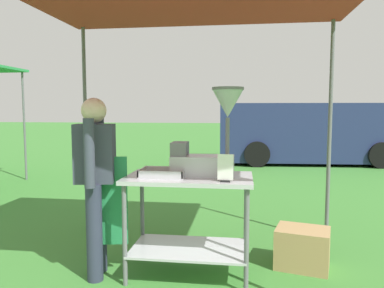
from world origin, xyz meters
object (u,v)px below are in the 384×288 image
object	(u,v)px
donut_tray	(163,174)
donut_fryer	(210,141)
stall_canopy	(190,3)
supply_crate	(302,248)
donut_cart	(189,204)
van_navy	(310,132)
vendor	(96,177)
menu_sign	(225,170)

from	to	relation	value
donut_tray	donut_fryer	distance (m)	0.52
donut_fryer	stall_canopy	bearing A→B (deg)	165.49
donut_fryer	supply_crate	world-z (taller)	donut_fryer
donut_cart	supply_crate	xyz separation A→B (m)	(1.05, 0.30, -0.47)
donut_fryer	supply_crate	xyz separation A→B (m)	(0.87, 0.25, -1.04)
donut_cart	supply_crate	size ratio (longest dim) A/B	1.99
van_navy	vendor	bearing A→B (deg)	-112.25
menu_sign	vendor	xyz separation A→B (m)	(-1.15, 0.10, -0.11)
donut_cart	donut_tray	size ratio (longest dim) A/B	2.85
stall_canopy	vendor	size ratio (longest dim) A/B	1.92
stall_canopy	van_navy	size ratio (longest dim) A/B	0.59
menu_sign	supply_crate	xyz separation A→B (m)	(0.72, 0.53, -0.82)
donut_fryer	donut_tray	bearing A→B (deg)	-165.21
donut_tray	van_navy	distance (m)	8.19
menu_sign	van_navy	size ratio (longest dim) A/B	0.04
donut_fryer	van_navy	xyz separation A→B (m)	(2.20, 7.66, -0.35)
stall_canopy	menu_sign	xyz separation A→B (m)	(0.33, -0.33, -1.43)
donut_cart	van_navy	distance (m)	8.07
supply_crate	vendor	bearing A→B (deg)	-167.03
donut_fryer	van_navy	world-z (taller)	donut_fryer
supply_crate	donut_fryer	bearing A→B (deg)	-163.69
donut_cart	supply_crate	bearing A→B (deg)	16.09
donut_cart	donut_tray	distance (m)	0.36
vendor	menu_sign	bearing A→B (deg)	-4.96
vendor	donut_cart	bearing A→B (deg)	8.85
menu_sign	van_navy	distance (m)	8.20
vendor	supply_crate	world-z (taller)	vendor
donut_tray	van_navy	bearing A→B (deg)	71.39
donut_cart	vendor	size ratio (longest dim) A/B	0.70
stall_canopy	van_navy	distance (m)	8.13
donut_tray	vendor	distance (m)	0.59
menu_sign	supply_crate	world-z (taller)	menu_sign
supply_crate	van_navy	size ratio (longest dim) A/B	0.11
vendor	stall_canopy	bearing A→B (deg)	15.44
donut_fryer	menu_sign	size ratio (longest dim) A/B	3.43
donut_tray	van_navy	size ratio (longest dim) A/B	0.08
menu_sign	vendor	size ratio (longest dim) A/B	0.14
donut_cart	vendor	bearing A→B (deg)	-171.15
stall_canopy	donut_fryer	world-z (taller)	stall_canopy
supply_crate	van_navy	bearing A→B (deg)	79.78
donut_tray	supply_crate	world-z (taller)	donut_tray
stall_canopy	supply_crate	world-z (taller)	stall_canopy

